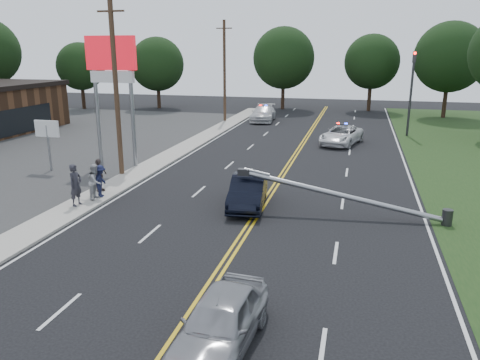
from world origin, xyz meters
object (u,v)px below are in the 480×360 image
(crashed_sedan, at_px, (248,191))
(bystander_c, at_px, (100,181))
(small_sign, at_px, (47,133))
(fallen_streetlight, at_px, (353,198))
(waiting_sedan, at_px, (220,322))
(bystander_d, at_px, (99,175))
(utility_pole_mid, at_px, (116,88))
(emergency_a, at_px, (341,135))
(bystander_a, at_px, (76,185))
(traffic_signal, at_px, (412,86))
(bystander_b, at_px, (96,182))
(emergency_b, at_px, (263,113))
(utility_pole_far, at_px, (225,71))
(pylon_sign, at_px, (112,70))

(crashed_sedan, xyz_separation_m, bystander_c, (-7.33, -0.73, 0.19))
(small_sign, relative_size, fallen_streetlight, 0.33)
(waiting_sedan, relative_size, bystander_d, 2.42)
(utility_pole_mid, distance_m, emergency_a, 18.23)
(small_sign, distance_m, bystander_a, 8.17)
(traffic_signal, relative_size, bystander_b, 4.04)
(fallen_streetlight, relative_size, bystander_d, 5.43)
(emergency_a, bearing_deg, bystander_d, -110.26)
(utility_pole_mid, xyz_separation_m, bystander_c, (1.20, -4.35, -4.16))
(traffic_signal, bearing_deg, small_sign, -141.10)
(emergency_b, bearing_deg, crashed_sedan, -83.92)
(fallen_streetlight, height_order, bystander_a, bystander_a)
(small_sign, height_order, bystander_c, small_sign)
(bystander_c, bearing_deg, waiting_sedan, -149.09)
(waiting_sedan, relative_size, bystander_c, 2.59)
(fallen_streetlight, distance_m, bystander_a, 12.73)
(fallen_streetlight, height_order, emergency_b, fallen_streetlight)
(bystander_a, bearing_deg, waiting_sedan, -123.89)
(utility_pole_far, bearing_deg, crashed_sedan, -71.58)
(crashed_sedan, xyz_separation_m, emergency_a, (3.62, 16.49, -0.02))
(bystander_d, bearing_deg, pylon_sign, 36.10)
(fallen_streetlight, relative_size, bystander_b, 5.36)
(bystander_b, relative_size, bystander_c, 1.09)
(utility_pole_mid, relative_size, utility_pole_far, 1.00)
(bystander_a, bearing_deg, bystander_b, -9.49)
(small_sign, xyz_separation_m, traffic_signal, (22.30, 18.00, 1.87))
(utility_pole_mid, height_order, bystander_a, utility_pole_mid)
(traffic_signal, bearing_deg, waiting_sedan, -102.32)
(crashed_sedan, xyz_separation_m, bystander_b, (-7.38, -1.09, 0.26))
(emergency_a, bearing_deg, pylon_sign, -126.26)
(small_sign, bearing_deg, waiting_sedan, -43.53)
(fallen_streetlight, xyz_separation_m, bystander_c, (-12.19, -0.35, 0.01))
(emergency_a, bearing_deg, small_sign, -127.99)
(small_sign, bearing_deg, utility_pole_mid, 0.00)
(small_sign, relative_size, traffic_signal, 0.44)
(utility_pole_far, xyz_separation_m, bystander_a, (0.80, -27.83, -3.97))
(utility_pole_far, bearing_deg, utility_pole_mid, -90.00)
(utility_pole_far, bearing_deg, small_sign, -102.31)
(traffic_signal, bearing_deg, bystander_b, -125.76)
(utility_pole_mid, relative_size, crashed_sedan, 2.26)
(pylon_sign, relative_size, traffic_signal, 1.13)
(bystander_d, bearing_deg, bystander_c, -127.78)
(traffic_signal, xyz_separation_m, emergency_b, (-13.77, 5.42, -3.40))
(traffic_signal, height_order, emergency_a, traffic_signal)
(crashed_sedan, bearing_deg, bystander_b, -178.74)
(utility_pole_far, relative_size, emergency_a, 1.94)
(utility_pole_far, bearing_deg, emergency_b, 20.83)
(bystander_a, xyz_separation_m, bystander_d, (-0.16, 2.29, -0.13))
(traffic_signal, distance_m, bystander_c, 27.85)
(small_sign, relative_size, waiting_sedan, 0.74)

